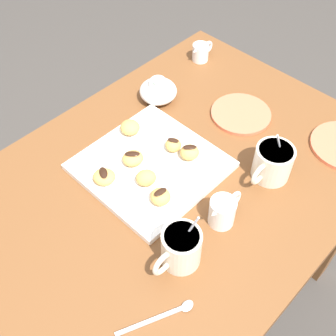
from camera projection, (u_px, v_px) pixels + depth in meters
The scene contains 22 objects.
ground_plane at pixel (174, 297), 1.63m from camera, with size 8.00×8.00×0.00m, color #423D38.
dining_table at pixel (176, 206), 1.16m from camera, with size 1.07×0.78×0.75m.
pastry_plate_square at pixel (151, 166), 1.06m from camera, with size 0.32×0.32×0.02m, color white.
coffee_mug_cream_left at pixel (272, 162), 1.02m from camera, with size 0.13×0.09×0.14m.
coffee_mug_cream_right at pixel (180, 248), 0.86m from camera, with size 0.12×0.08×0.14m.
cream_pitcher_white at pixel (223, 211), 0.94m from camera, with size 0.10×0.06×0.07m.
ice_cream_bowl at pixel (158, 90), 1.21m from camera, with size 0.11×0.11×0.08m.
chocolate_sauce_pitcher at pixel (201, 51), 1.34m from camera, with size 0.09×0.05×0.06m.
saucer_coral_left at pixel (241, 114), 1.19m from camera, with size 0.17×0.17×0.01m, color #E5704C.
loose_spoon_near_saucer at pixel (165, 315), 0.82m from camera, with size 0.15×0.07×0.01m.
beignet_0 at pixel (104, 177), 1.01m from camera, with size 0.05×0.05×0.03m, color #DBA351.
chocolate_drizzle_0 at pixel (103, 173), 1.00m from camera, with size 0.04×0.02×0.01m, color black.
beignet_1 at pixel (190, 152), 1.06m from camera, with size 0.05×0.05×0.04m, color #DBA351.
chocolate_drizzle_1 at pixel (190, 147), 1.04m from camera, with size 0.03×0.02×0.01m, color black.
beignet_2 at pixel (160, 197), 0.97m from camera, with size 0.05×0.05×0.03m, color #DBA351.
chocolate_drizzle_2 at pixel (160, 192), 0.95m from camera, with size 0.03×0.02×0.01m, color black.
beignet_3 at pixel (133, 158), 1.05m from camera, with size 0.05×0.05×0.03m, color #DBA351.
chocolate_drizzle_3 at pixel (132, 154), 1.03m from camera, with size 0.04×0.02×0.01m, color black.
beignet_4 at pixel (130, 127), 1.12m from camera, with size 0.05×0.05×0.03m, color #DBA351.
beignet_5 at pixel (173, 145), 1.07m from camera, with size 0.04×0.04×0.03m, color #DBA351.
chocolate_drizzle_5 at pixel (173, 140), 1.06m from camera, with size 0.03×0.01×0.01m, color black.
beignet_6 at pixel (146, 178), 1.00m from camera, with size 0.05×0.04×0.04m, color #DBA351.
Camera 1 is at (0.49, 0.45, 1.56)m, focal length 44.83 mm.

